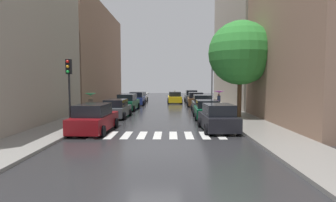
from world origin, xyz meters
The scene contains 23 objects.
ground_plane centered at (0.00, 24.00, -0.02)m, with size 28.00×72.00×0.04m, color #29292B.
sidewalk_left centered at (-6.50, 24.00, 0.07)m, with size 3.00×72.00×0.15m, color gray.
sidewalk_right centered at (6.50, 24.00, 0.07)m, with size 3.00×72.00×0.15m, color gray.
crosswalk_stripes centered at (0.00, 3.38, 0.01)m, with size 7.65×2.20×0.01m.
building_left_mid centered at (-11.00, 24.95, 6.53)m, with size 6.00×21.16×13.05m, color #8C6B56.
building_right_near centered at (11.00, 7.31, 6.64)m, with size 6.00×12.94×13.28m, color #8C6B56.
building_right_mid centered at (11.00, 23.91, 12.76)m, with size 6.00×18.59×25.51m, color #9E9384.
parked_car_left_nearest centered at (-3.98, 4.45, 0.81)m, with size 2.29×4.70×1.73m.
parked_car_left_second centered at (-3.93, 11.01, 0.74)m, with size 2.19×4.29×1.58m.
parked_car_left_third centered at (-3.93, 17.10, 0.82)m, with size 2.24×4.85×1.75m.
parked_car_left_fourth centered at (-3.71, 23.38, 0.80)m, with size 2.10×4.06×1.73m.
parked_car_left_fifth centered at (-3.87, 28.73, 0.73)m, with size 2.09×4.56×1.54m.
parked_car_right_nearest centered at (3.73, 4.86, 0.79)m, with size 2.27×4.14×1.70m.
parked_car_right_second centered at (3.77, 10.30, 0.74)m, with size 2.25×4.08×1.57m.
parked_car_right_third centered at (3.98, 15.56, 0.81)m, with size 2.24×4.21×1.74m.
parked_car_right_fourth centered at (3.90, 21.86, 0.81)m, with size 2.26×4.40×1.74m.
parked_car_right_fifth centered at (3.86, 28.37, 0.83)m, with size 2.00×4.30×1.80m.
taxi_midroad centered at (1.34, 26.72, 0.76)m, with size 2.15×4.56×1.81m.
pedestrian_foreground centered at (5.93, 16.81, 1.63)m, with size 1.17×1.17×1.94m.
pedestrian_near_tree centered at (-5.89, 10.19, 1.56)m, with size 0.94×0.94×1.99m.
street_tree_right centered at (6.50, 10.52, 5.45)m, with size 5.26×5.26×7.94m.
traffic_light_left_corner centered at (-5.45, 4.40, 3.29)m, with size 0.30×0.42×4.30m.
lamp_post_right centered at (5.55, 19.34, 4.12)m, with size 0.60×0.28×6.89m.
Camera 1 is at (0.74, -11.91, 3.11)m, focal length 28.69 mm.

